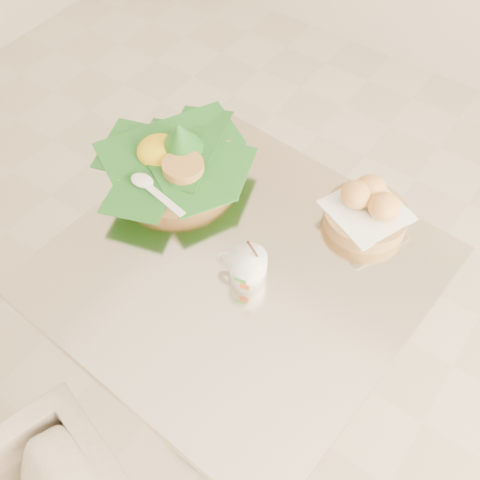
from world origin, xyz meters
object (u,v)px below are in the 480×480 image
Objects in this scene: cafe_table at (239,321)px; coffee_mug at (247,266)px; bread_basket at (367,209)px; rice_basket at (175,159)px.

cafe_table is 0.26m from coffee_mug.
bread_basket is (0.15, 0.26, 0.26)m from cafe_table.
cafe_table is 3.80× the size of bread_basket.
bread_basket reaches higher than cafe_table.
rice_basket is at bearing 154.28° from coffee_mug.
rice_basket is 1.74× the size of bread_basket.
coffee_mug reaches higher than bread_basket.
rice_basket reaches higher than cafe_table.
bread_basket is 0.30m from coffee_mug.
bread_basket is at bearing 65.24° from coffee_mug.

